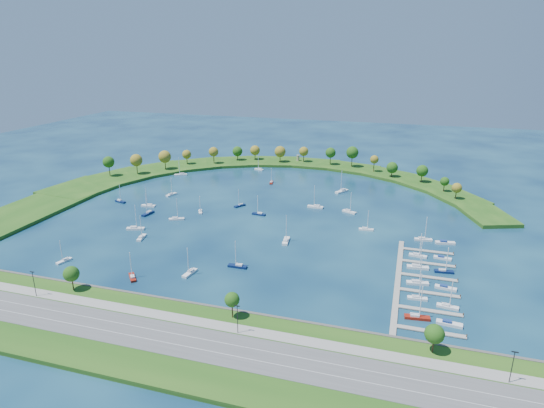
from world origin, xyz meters
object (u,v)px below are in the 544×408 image
(docked_boat_7, at_px, (444,271))
(moored_boat_17, at_px, (259,213))
(moored_boat_3, at_px, (349,211))
(moored_boat_10, at_px, (240,205))
(docked_boat_1, at_px, (449,323))
(moored_boat_8, at_px, (120,201))
(docked_boat_6, at_px, (418,266))
(docked_boat_5, at_px, (445,288))
(harbor_tower, at_px, (298,158))
(moored_boat_4, at_px, (286,240))
(docked_boat_3, at_px, (448,306))
(moored_boat_16, at_px, (238,265))
(moored_boat_2, at_px, (148,205))
(docked_boat_8, at_px, (418,255))
(moored_boat_20, at_px, (342,191))
(docked_boat_10, at_px, (423,239))
(moored_boat_0, at_px, (132,277))
(moored_boat_6, at_px, (271,182))
(moored_boat_15, at_px, (64,260))
(moored_boat_18, at_px, (181,174))
(dock_system, at_px, (417,283))
(docked_boat_11, at_px, (445,243))
(docked_boat_4, at_px, (417,282))
(moored_boat_7, at_px, (135,228))
(docked_boat_9, at_px, (442,258))
(moored_boat_1, at_px, (200,211))
(moored_boat_5, at_px, (176,218))
(moored_boat_13, at_px, (316,206))
(moored_boat_21, at_px, (171,194))
(docked_boat_0, at_px, (417,316))
(moored_boat_19, at_px, (141,237))
(docked_boat_2, at_px, (417,297))
(moored_boat_14, at_px, (148,213))
(moored_boat_11, at_px, (366,229))

(docked_boat_7, bearing_deg, moored_boat_17, 148.95)
(moored_boat_3, bearing_deg, moored_boat_17, -134.38)
(moored_boat_10, height_order, docked_boat_1, moored_boat_10)
(moored_boat_8, relative_size, docked_boat_6, 0.86)
(docked_boat_5, bearing_deg, harbor_tower, 128.40)
(moored_boat_4, relative_size, docked_boat_3, 1.21)
(moored_boat_16, bearing_deg, moored_boat_2, -37.40)
(moored_boat_3, relative_size, docked_boat_8, 1.06)
(harbor_tower, xyz_separation_m, moored_boat_20, (46.09, -68.03, -3.39))
(docked_boat_10, bearing_deg, moored_boat_16, -153.83)
(moored_boat_0, distance_m, moored_boat_6, 149.17)
(moored_boat_4, bearing_deg, moored_boat_10, 36.00)
(docked_boat_5, height_order, docked_boat_6, docked_boat_6)
(moored_boat_15, bearing_deg, moored_boat_18, -156.97)
(dock_system, distance_m, docked_boat_1, 28.76)
(docked_boat_5, xyz_separation_m, docked_boat_11, (1.89, 45.99, 0.07))
(moored_boat_0, relative_size, docked_boat_4, 0.91)
(moored_boat_7, xyz_separation_m, docked_boat_9, (149.85, 9.29, -0.38))
(moored_boat_1, bearing_deg, docked_boat_10, 61.11)
(dock_system, relative_size, moored_boat_18, 6.11)
(moored_boat_16, xyz_separation_m, docked_boat_7, (84.10, 20.61, -0.02))
(moored_boat_6, bearing_deg, moored_boat_7, 145.51)
(moored_boat_5, distance_m, docked_boat_6, 127.76)
(moored_boat_4, bearing_deg, moored_boat_13, -10.61)
(moored_boat_3, distance_m, moored_boat_13, 20.09)
(moored_boat_2, bearing_deg, moored_boat_21, -101.22)
(moored_boat_3, height_order, docked_boat_9, moored_boat_3)
(moored_boat_5, height_order, moored_boat_13, moored_boat_13)
(moored_boat_6, distance_m, docked_boat_4, 154.26)
(docked_boat_0, distance_m, docked_boat_5, 26.93)
(harbor_tower, relative_size, moored_boat_19, 0.39)
(docked_boat_2, bearing_deg, moored_boat_4, 143.85)
(moored_boat_15, distance_m, docked_boat_8, 156.62)
(moored_boat_18, xyz_separation_m, docked_boat_2, (166.49, -131.74, -0.08))
(moored_boat_2, distance_m, docked_boat_3, 175.82)
(moored_boat_2, xyz_separation_m, moored_boat_21, (2.25, 23.39, -0.02))
(moored_boat_1, distance_m, moored_boat_7, 39.30)
(moored_boat_14, height_order, moored_boat_17, moored_boat_14)
(moored_boat_6, height_order, moored_boat_13, moored_boat_13)
(moored_boat_3, xyz_separation_m, docked_boat_9, (48.09, -48.53, -0.34))
(docked_boat_3, bearing_deg, moored_boat_14, 167.55)
(moored_boat_11, xyz_separation_m, moored_boat_21, (-124.32, 23.49, 0.01))
(harbor_tower, distance_m, moored_boat_10, 113.58)
(docked_boat_4, bearing_deg, moored_boat_2, 151.58)
(moored_boat_7, distance_m, moored_boat_10, 63.04)
(moored_boat_17, bearing_deg, docked_boat_8, 166.47)
(docked_boat_10, bearing_deg, moored_boat_14, 173.67)
(moored_boat_3, height_order, docked_boat_6, docked_boat_6)
(moored_boat_3, height_order, moored_boat_8, moored_boat_3)
(dock_system, bearing_deg, moored_boat_6, 129.09)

